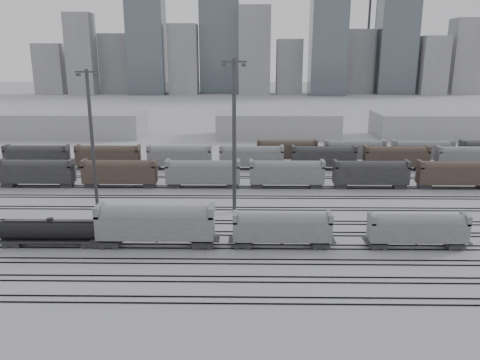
{
  "coord_description": "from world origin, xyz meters",
  "views": [
    {
      "loc": [
        -0.14,
        -60.06,
        25.84
      ],
      "look_at": [
        -1.34,
        22.78,
        4.0
      ],
      "focal_mm": 35.0,
      "sensor_mm": 36.0,
      "label": 1
    }
  ],
  "objects_px": {
    "hopper_car_b": "(282,227)",
    "light_mast_c": "(234,134)",
    "tank_car_b": "(51,231)",
    "hopper_car_a": "(156,222)",
    "hopper_car_c": "(418,228)"
  },
  "relations": [
    {
      "from": "hopper_car_c",
      "to": "light_mast_c",
      "type": "height_order",
      "value": "light_mast_c"
    },
    {
      "from": "hopper_car_b",
      "to": "tank_car_b",
      "type": "bearing_deg",
      "value": 180.0
    },
    {
      "from": "light_mast_c",
      "to": "hopper_car_b",
      "type": "bearing_deg",
      "value": -65.11
    },
    {
      "from": "tank_car_b",
      "to": "hopper_car_a",
      "type": "distance_m",
      "value": 14.8
    },
    {
      "from": "tank_car_b",
      "to": "hopper_car_c",
      "type": "height_order",
      "value": "hopper_car_c"
    },
    {
      "from": "tank_car_b",
      "to": "hopper_car_a",
      "type": "bearing_deg",
      "value": 0.0
    },
    {
      "from": "hopper_car_c",
      "to": "hopper_car_a",
      "type": "bearing_deg",
      "value": 180.0
    },
    {
      "from": "hopper_car_b",
      "to": "light_mast_c",
      "type": "bearing_deg",
      "value": 114.89
    },
    {
      "from": "tank_car_b",
      "to": "hopper_car_a",
      "type": "height_order",
      "value": "hopper_car_a"
    },
    {
      "from": "hopper_car_b",
      "to": "light_mast_c",
      "type": "height_order",
      "value": "light_mast_c"
    },
    {
      "from": "hopper_car_a",
      "to": "light_mast_c",
      "type": "xyz_separation_m",
      "value": [
        10.54,
        15.11,
        9.99
      ]
    },
    {
      "from": "hopper_car_a",
      "to": "hopper_car_c",
      "type": "relative_size",
      "value": 1.21
    },
    {
      "from": "hopper_car_b",
      "to": "hopper_car_a",
      "type": "bearing_deg",
      "value": 180.0
    },
    {
      "from": "tank_car_b",
      "to": "hopper_car_c",
      "type": "xyz_separation_m",
      "value": [
        51.03,
        0.0,
        0.69
      ]
    },
    {
      "from": "hopper_car_b",
      "to": "light_mast_c",
      "type": "distance_m",
      "value": 19.73
    }
  ]
}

